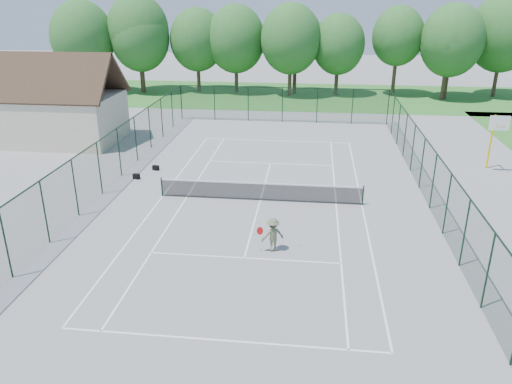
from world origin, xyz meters
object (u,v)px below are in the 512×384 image
sports_bag_a (136,176)px  tennis_player (273,235)px  tennis_net (260,191)px  basketball_goal (496,131)px

sports_bag_a → tennis_player: tennis_player is taller
tennis_net → sports_bag_a: size_ratio=28.25×
basketball_goal → tennis_player: size_ratio=1.99×
sports_bag_a → tennis_net: bearing=-5.1°
basketball_goal → sports_bag_a: 22.36m
tennis_net → tennis_player: tennis_player is taller
tennis_net → tennis_player: (1.15, -5.59, 0.20)m
tennis_net → sports_bag_a: tennis_net is taller
basketball_goal → sports_bag_a: bearing=-169.5°
basketball_goal → sports_bag_a: size_ratio=9.30×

